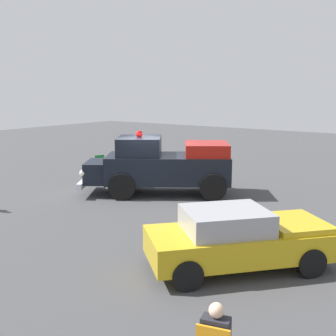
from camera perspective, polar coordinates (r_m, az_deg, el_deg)
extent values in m
plane|color=#424244|center=(16.83, -2.63, -3.84)|extent=(60.00, 60.00, 0.00)
cylinder|color=black|center=(16.24, -6.28, -2.53)|extent=(0.85, 1.04, 1.04)
cylinder|color=black|center=(18.18, -5.44, -1.11)|extent=(0.85, 1.04, 1.04)
cylinder|color=black|center=(16.15, 6.14, -2.60)|extent=(0.85, 1.04, 1.04)
cylinder|color=black|center=(18.10, 5.63, -1.16)|extent=(0.85, 1.04, 1.04)
cube|color=black|center=(16.97, 0.00, -0.07)|extent=(4.48, 5.24, 1.10)
cube|color=black|center=(17.30, -9.48, -0.45)|extent=(1.96, 1.73, 0.84)
cube|color=black|center=(16.89, -3.91, 2.95)|extent=(2.53, 2.47, 0.76)
cube|color=#B21914|center=(16.88, 5.27, 2.41)|extent=(2.58, 2.50, 0.60)
cube|color=silver|center=(17.39, -10.94, -0.44)|extent=(1.26, 0.90, 0.64)
cube|color=silver|center=(17.50, -11.21, -1.79)|extent=(1.97, 1.42, 0.24)
sphere|color=white|center=(16.63, -11.51, -0.68)|extent=(0.36, 0.36, 0.26)
sphere|color=white|center=(18.13, -10.42, 0.28)|extent=(0.36, 0.36, 0.26)
sphere|color=red|center=(16.84, -3.93, 4.63)|extent=(0.39, 0.39, 0.28)
cylinder|color=black|center=(11.57, 14.51, -9.17)|extent=(0.68, 0.65, 0.68)
cylinder|color=black|center=(10.24, 18.80, -12.04)|extent=(0.68, 0.65, 0.68)
cylinder|color=black|center=(10.60, 0.19, -10.67)|extent=(0.68, 0.65, 0.68)
cylinder|color=black|center=(9.14, 2.61, -14.29)|extent=(0.68, 0.65, 0.68)
cube|color=gold|center=(10.19, 9.36, -10.03)|extent=(4.33, 4.14, 0.64)
cube|color=gold|center=(10.69, 16.69, -7.32)|extent=(2.14, 2.16, 0.20)
cube|color=#99999E|center=(9.90, 7.84, -7.17)|extent=(2.46, 2.43, 0.56)
cube|color=silver|center=(11.24, 19.82, -9.74)|extent=(1.38, 1.53, 0.20)
cylinder|color=#B7BABF|center=(20.74, -8.27, -0.56)|extent=(0.04, 0.04, 0.44)
cylinder|color=#B7BABF|center=(20.61, -9.43, -0.67)|extent=(0.04, 0.04, 0.44)
cylinder|color=#B7BABF|center=(21.15, -8.66, -0.36)|extent=(0.04, 0.04, 0.44)
cylinder|color=#B7BABF|center=(21.02, -9.79, -0.46)|extent=(0.04, 0.04, 0.44)
cube|color=#1E7F38|center=(20.84, -9.06, 0.12)|extent=(0.65, 0.65, 0.04)
cube|color=#1E7F38|center=(21.01, -9.28, 0.99)|extent=(0.44, 0.26, 0.56)
cube|color=#B7BABF|center=(20.88, -8.44, 0.62)|extent=(0.24, 0.41, 0.03)
cube|color=#B7BABF|center=(20.74, -9.70, 0.52)|extent=(0.24, 0.41, 0.03)
cube|color=#26262D|center=(6.32, 6.48, -21.68)|extent=(0.31, 0.44, 0.54)
sphere|color=beige|center=(6.15, 6.60, -18.67)|extent=(0.27, 0.27, 0.22)
cube|color=orange|center=(20.76, 5.91, -1.07)|extent=(0.40, 0.40, 0.04)
cone|color=orange|center=(20.70, 5.93, -0.21)|extent=(0.32, 0.32, 0.60)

